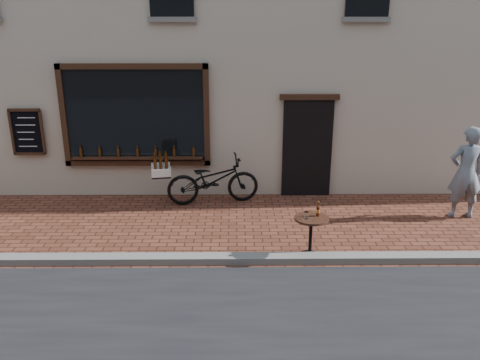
{
  "coord_description": "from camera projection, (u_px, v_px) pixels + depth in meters",
  "views": [
    {
      "loc": [
        0.3,
        -6.72,
        3.68
      ],
      "look_at": [
        0.37,
        1.2,
        1.1
      ],
      "focal_mm": 35.0,
      "sensor_mm": 36.0,
      "label": 1
    }
  ],
  "objects": [
    {
      "name": "cargo_bicycle",
      "position": [
        211.0,
        180.0,
        10.18
      ],
      "size": [
        2.38,
        1.04,
        1.13
      ],
      "rotation": [
        0.0,
        0.0,
        1.75
      ],
      "color": "black",
      "rests_on": "ground"
    },
    {
      "name": "bistro_table",
      "position": [
        311.0,
        229.0,
        7.72
      ],
      "size": [
        0.57,
        0.57,
        0.98
      ],
      "color": "black",
      "rests_on": "ground"
    },
    {
      "name": "ground",
      "position": [
        218.0,
        268.0,
        7.53
      ],
      "size": [
        90.0,
        90.0,
        0.0
      ],
      "primitive_type": "plane",
      "color": "#51271A",
      "rests_on": "ground"
    },
    {
      "name": "kerb",
      "position": [
        218.0,
        259.0,
        7.7
      ],
      "size": [
        90.0,
        0.25,
        0.12
      ],
      "primitive_type": "cube",
      "color": "slate",
      "rests_on": "ground"
    },
    {
      "name": "pedestrian",
      "position": [
        466.0,
        173.0,
        9.3
      ],
      "size": [
        0.7,
        0.47,
        1.88
      ],
      "primitive_type": "imported",
      "rotation": [
        0.0,
        0.0,
        3.11
      ],
      "color": "slate",
      "rests_on": "ground"
    }
  ]
}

